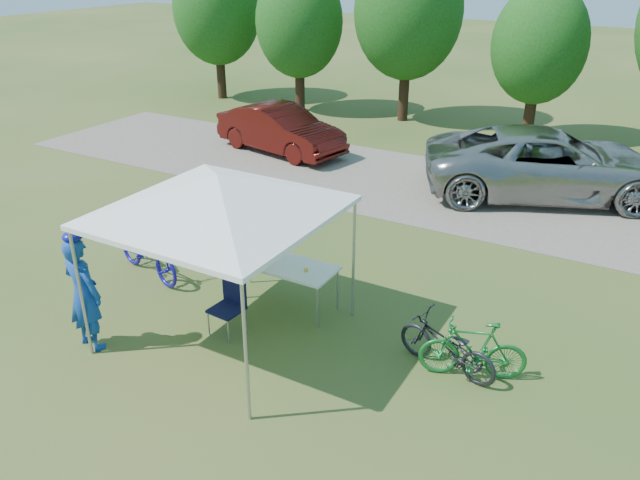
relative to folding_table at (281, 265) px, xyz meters
The scene contains 14 objects.
ground 1.46m from the folding_table, 101.40° to the right, with size 100.00×100.00×0.00m, color #2D5119.
gravel_strip 6.83m from the folding_table, 92.07° to the left, with size 24.00×5.00×0.02m, color gray.
canopy 2.26m from the folding_table, 101.40° to the right, with size 4.53×4.53×3.00m.
treeline 13.14m from the folding_table, 92.41° to the left, with size 24.89×4.28×6.30m.
folding_table is the anchor object (origin of this frame).
folding_chair 1.16m from the folding_table, 102.62° to the right, with size 0.51×0.53×0.94m.
cooler 0.52m from the folding_table, behind, with size 0.51×0.35×0.37m.
ice_cream_cup 0.54m from the folding_table, ahead, with size 0.07×0.07×0.05m, color gold.
cyclist 3.19m from the folding_table, 126.69° to the right, with size 0.68×0.45×1.87m, color #133F9A.
bike_blue 2.81m from the folding_table, behind, with size 0.67×1.94×1.02m, color #1B13AC.
bike_green 3.55m from the folding_table, ahead, with size 0.44×1.55×0.93m, color #197330.
bike_dark 3.18m from the folding_table, ahead, with size 0.56×1.61×0.85m, color black.
minivan 8.25m from the folding_table, 69.54° to the left, with size 2.78×6.03×1.68m, color #9D9C98.
sedan 9.02m from the folding_table, 123.11° to the left, with size 1.48×4.24×1.40m, color #4A0F0C.
Camera 1 is at (5.55, -6.69, 5.70)m, focal length 35.00 mm.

